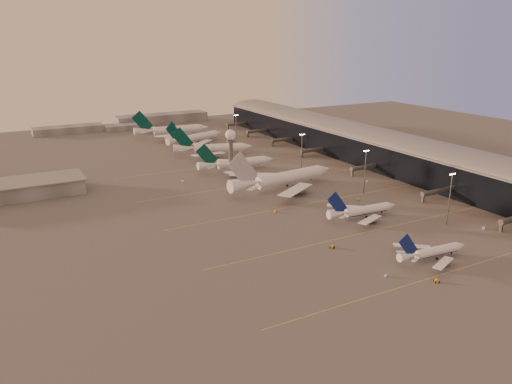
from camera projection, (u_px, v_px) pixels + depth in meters
name	position (u px, v px, depth m)	size (l,w,h in m)	color
ground	(347.00, 249.00, 204.94)	(700.00, 700.00, 0.00)	#605D5D
taxiway_markings	(326.00, 200.00, 265.49)	(180.00, 185.25, 0.02)	#DFCA4E
terminal	(372.00, 146.00, 343.03)	(57.00, 362.00, 23.04)	black
hangar	(4.00, 191.00, 266.44)	(82.00, 27.00, 8.50)	slate
radar_tower	(231.00, 144.00, 301.44)	(6.40, 6.40, 31.10)	#505257
mast_a	(450.00, 196.00, 227.14)	(3.60, 0.56, 25.00)	#505257
mast_b	(365.00, 169.00, 271.87)	(3.60, 0.56, 25.00)	#505257
mast_c	(302.00, 151.00, 315.69)	(3.60, 0.56, 25.00)	#505257
mast_d	(236.00, 128.00, 390.20)	(3.60, 0.56, 25.00)	#505257
distant_horizon	(136.00, 122.00, 477.43)	(165.00, 37.50, 9.00)	slate
narrowbody_near	(432.00, 253.00, 194.39)	(33.75, 26.87, 13.18)	white
narrowbody_mid	(362.00, 212.00, 238.17)	(39.58, 31.54, 15.46)	white
widebody_white	(283.00, 181.00, 283.61)	(72.22, 57.55, 25.45)	white
greentail_a	(237.00, 165.00, 322.70)	(53.74, 43.33, 19.51)	white
greentail_b	(213.00, 150.00, 363.37)	(56.62, 45.03, 21.23)	white
greentail_c	(196.00, 139.00, 400.43)	(55.20, 43.81, 20.90)	white
greentail_d	(172.00, 132.00, 428.50)	(65.57, 52.75, 23.82)	white
gsv_truck_a	(386.00, 274.00, 181.11)	(4.98, 3.69, 1.91)	silver
gsv_tug_near	(437.00, 281.00, 177.00)	(3.59, 4.33, 1.07)	gold
gsv_catering_a	(484.00, 225.00, 224.62)	(5.90, 4.65, 4.44)	silver
gsv_tug_mid	(332.00, 247.00, 205.26)	(4.38, 4.63, 1.14)	gold
gsv_truck_b	(359.00, 199.00, 263.61)	(5.89, 2.58, 2.31)	gold
gsv_truck_c	(276.00, 210.00, 246.28)	(5.93, 3.96, 2.26)	gold
gsv_catering_b	(367.00, 179.00, 296.84)	(4.91, 3.52, 3.68)	silver
gsv_tug_far	(253.00, 185.00, 289.80)	(2.94, 3.61, 0.89)	silver
gsv_truck_d	(182.00, 180.00, 296.77)	(2.96, 5.83, 2.25)	silver
gsv_tug_hangar	(256.00, 159.00, 350.59)	(4.18, 3.77, 1.02)	gold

